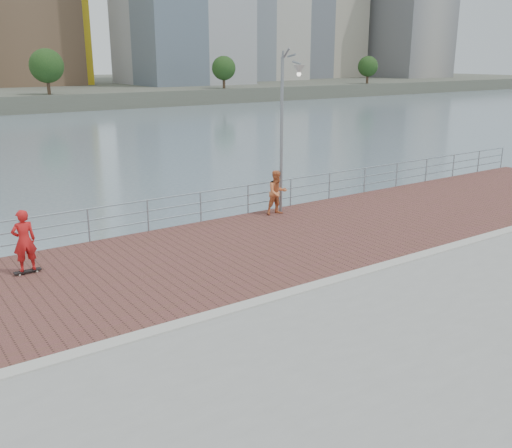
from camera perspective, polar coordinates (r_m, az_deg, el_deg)
water at (r=15.59m, az=4.30°, el=-13.46°), size 400.00×400.00×0.00m
seawall at (r=12.21m, az=20.06°, el=-18.26°), size 40.00×24.00×2.00m
brick_lane at (r=17.45m, az=-2.99°, el=-2.85°), size 40.00×6.80×0.02m
curb at (r=14.69m, az=4.47°, el=-6.57°), size 40.00×0.40×0.06m
guardrail at (r=20.10m, az=-8.13°, el=1.63°), size 39.06×0.06×1.13m
street_lamp at (r=21.01m, az=3.32°, el=11.86°), size 0.42×1.23×5.78m
skateboard at (r=16.94m, az=-21.87°, el=-4.39°), size 0.72×0.20×0.08m
skateboarder at (r=16.67m, az=-22.18°, el=-1.54°), size 0.64×0.43×1.72m
bystander at (r=21.43m, az=2.13°, el=3.16°), size 0.88×0.72×1.68m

